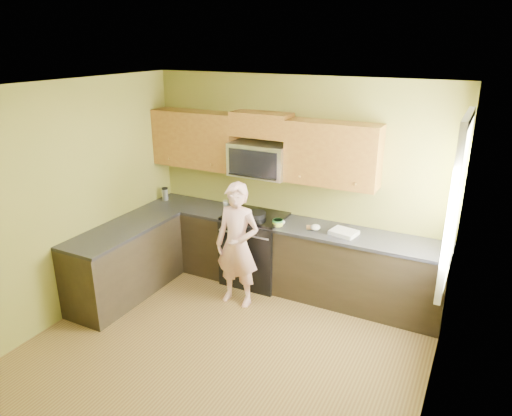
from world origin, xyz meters
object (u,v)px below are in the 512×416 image
Objects in this scene: stove at (255,248)px; microwave at (260,176)px; butter_tub at (278,225)px; frying_pan at (256,217)px; travel_mug at (166,200)px; woman at (237,245)px.

microwave is at bearing 90.00° from stove.
butter_tub is at bearing -34.16° from microwave.
frying_pan is 1.50m from travel_mug.
butter_tub is 0.72× the size of travel_mug.
stove is 0.98m from microwave.
stove is at bearing -90.00° from microwave.
frying_pan is at bearing -61.64° from stove.
travel_mug is at bearing 175.25° from butter_tub.
woman reaches higher than frying_pan.
frying_pan reaches higher than stove.
woman is 11.59× the size of butter_tub.
stove is at bearing 94.81° from woman.
frying_pan is at bearing -2.88° from travel_mug.
frying_pan is at bearing 167.43° from butter_tub.
woman is at bearing -84.33° from stove.
stove is 0.48m from frying_pan.
travel_mug is (-1.52, 0.61, 0.15)m from woman.
woman is 1.65m from travel_mug.
woman is 3.25× the size of frying_pan.
microwave is at bearing 93.83° from woman.
woman is at bearing -125.02° from butter_tub.
woman is 0.58m from butter_tub.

